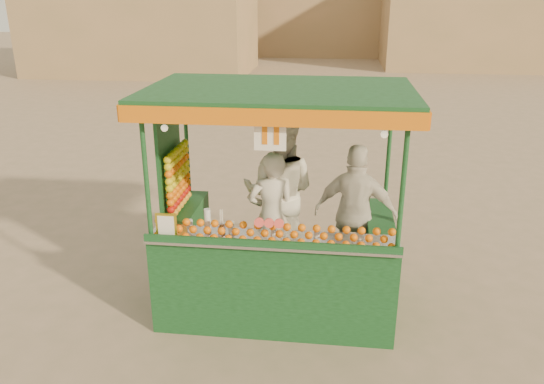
# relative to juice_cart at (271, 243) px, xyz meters

# --- Properties ---
(ground) EXTENTS (90.00, 90.00, 0.00)m
(ground) POSITION_rel_juice_cart_xyz_m (0.51, 0.04, -0.87)
(ground) COLOR #776B55
(ground) RESTS_ON ground
(building_left) EXTENTS (10.00, 6.00, 6.00)m
(building_left) POSITION_rel_juice_cart_xyz_m (-8.49, 20.04, 2.13)
(building_left) COLOR #A17D5B
(building_left) RESTS_ON ground
(building_right) EXTENTS (9.00, 6.00, 5.00)m
(building_right) POSITION_rel_juice_cart_xyz_m (7.51, 24.04, 1.63)
(building_right) COLOR #A17D5B
(building_right) RESTS_ON ground
(juice_cart) EXTENTS (2.96, 1.92, 2.69)m
(juice_cart) POSITION_rel_juice_cart_xyz_m (0.00, 0.00, 0.00)
(juice_cart) COLOR #0F3A17
(juice_cart) RESTS_ON ground
(vendor_left) EXTENTS (0.68, 0.55, 1.61)m
(vendor_left) POSITION_rel_juice_cart_xyz_m (-0.03, 0.24, 0.25)
(vendor_left) COLOR beige
(vendor_left) RESTS_ON ground
(vendor_middle) EXTENTS (1.01, 0.82, 1.96)m
(vendor_middle) POSITION_rel_juice_cart_xyz_m (0.03, 0.58, 0.42)
(vendor_middle) COLOR silver
(vendor_middle) RESTS_ON ground
(vendor_right) EXTENTS (1.06, 0.59, 1.71)m
(vendor_right) POSITION_rel_juice_cart_xyz_m (0.98, 0.29, 0.30)
(vendor_right) COLOR silver
(vendor_right) RESTS_ON ground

